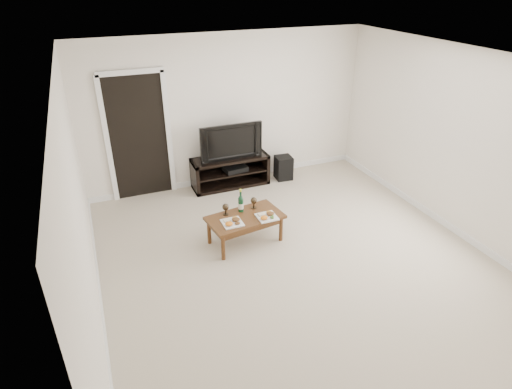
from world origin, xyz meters
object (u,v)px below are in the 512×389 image
object	(u,v)px
television	(229,140)
coffee_table	(245,229)
media_console	(230,171)
subwoofer	(283,168)

from	to	relation	value
television	coffee_table	size ratio (longest dim) A/B	1.05
television	coffee_table	distance (m)	1.94
television	media_console	bearing A→B (deg)	0.00
television	subwoofer	world-z (taller)	television
coffee_table	media_console	bearing A→B (deg)	77.51
subwoofer	coffee_table	bearing A→B (deg)	-124.97
media_console	coffee_table	size ratio (longest dim) A/B	1.31
media_console	coffee_table	xyz separation A→B (m)	(-0.40, -1.78, -0.07)
television	subwoofer	distance (m)	1.20
media_console	coffee_table	distance (m)	1.83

